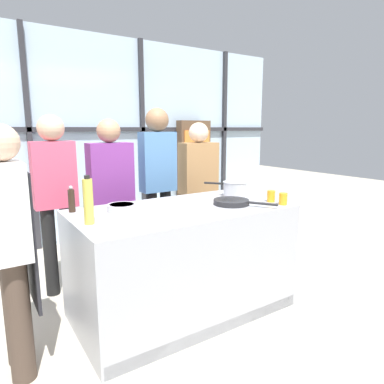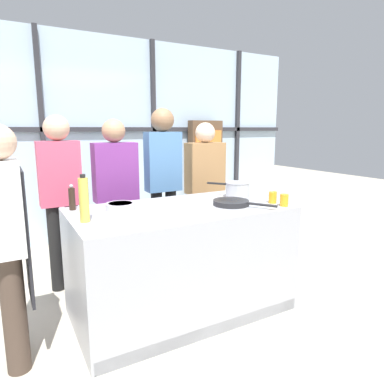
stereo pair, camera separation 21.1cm
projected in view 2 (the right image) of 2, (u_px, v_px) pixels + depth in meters
The scene contains 17 objects.
ground_plane at pixel (181, 309), 2.99m from camera, with size 18.00×18.00×0.00m, color #BCB29E.
back_window_wall at pixel (102, 139), 4.79m from camera, with size 6.40×0.10×2.80m.
bookshelf at pixel (205, 173), 5.49m from camera, with size 0.54×0.19×1.67m.
demo_island at pixel (181, 260), 2.90m from camera, with size 1.77×0.95×0.91m.
chef at pixel (8, 235), 2.17m from camera, with size 0.23×0.45×1.58m.
spectator_far_left at pixel (61, 190), 3.22m from camera, with size 0.37×0.23×1.68m.
spectator_center_left at pixel (116, 190), 3.48m from camera, with size 0.43×0.23×1.65m.
spectator_center_right at pixel (163, 176), 3.71m from camera, with size 0.38×0.25×1.76m.
spectator_far_right at pixel (205, 184), 3.99m from camera, with size 0.44×0.23×1.62m.
frying_pan at pixel (232, 202), 2.90m from camera, with size 0.37×0.50×0.04m.
saucepan at pixel (237, 189), 3.23m from camera, with size 0.31×0.36×0.14m.
white_plate at pixel (157, 221), 2.38m from camera, with size 0.24×0.24×0.01m, color white.
mixing_bowl at pixel (120, 206), 2.74m from camera, with size 0.23×0.23×0.06m.
oil_bottle at pixel (84, 200), 2.36m from camera, with size 0.07×0.07×0.34m.
pepper_grinder at pixel (72, 198), 2.72m from camera, with size 0.05×0.05×0.21m.
juice_glass_near at pixel (284, 200), 2.86m from camera, with size 0.07×0.07×0.10m, color orange.
juice_glass_far at pixel (273, 197), 2.98m from camera, with size 0.07×0.07×0.10m, color orange.
Camera 2 is at (-1.26, -2.44, 1.56)m, focal length 32.00 mm.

